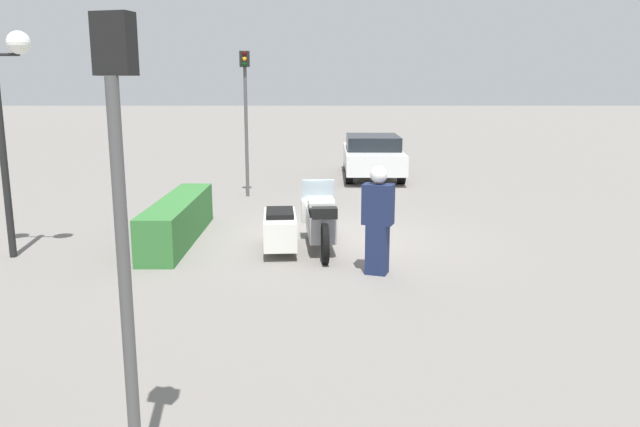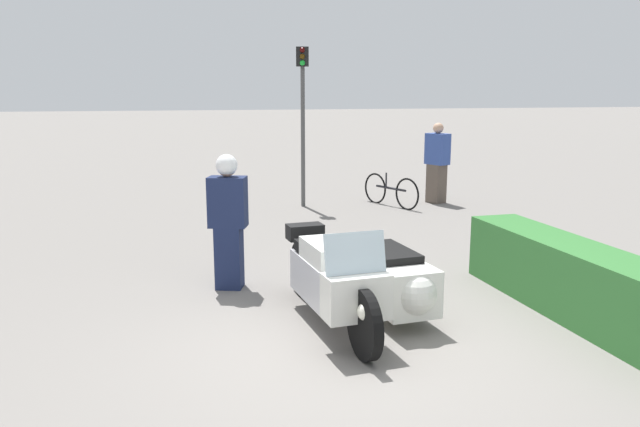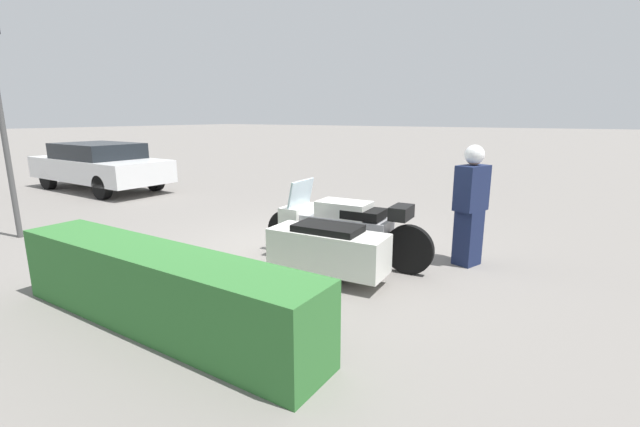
{
  "view_description": "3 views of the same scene",
  "coord_description": "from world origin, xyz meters",
  "px_view_note": "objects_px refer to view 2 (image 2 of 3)",
  "views": [
    {
      "loc": [
        -11.78,
        0.07,
        2.92
      ],
      "look_at": [
        -1.31,
        0.03,
        0.76
      ],
      "focal_mm": 35.0,
      "sensor_mm": 36.0,
      "label": 1
    },
    {
      "loc": [
        5.39,
        -1.74,
        2.47
      ],
      "look_at": [
        -1.56,
        0.13,
        1.06
      ],
      "focal_mm": 35.0,
      "sensor_mm": 36.0,
      "label": 2
    },
    {
      "loc": [
        -3.68,
        5.23,
        2.09
      ],
      "look_at": [
        -0.64,
        0.46,
        0.8
      ],
      "focal_mm": 24.0,
      "sensor_mm": 36.0,
      "label": 3
    }
  ],
  "objects_px": {
    "pedestrian_bystander": "(437,163)",
    "bicycle_parked": "(391,191)",
    "police_motorcycle": "(362,279)",
    "traffic_light_far": "(303,103)",
    "hedge_bush_curbside": "(584,284)",
    "officer_rider": "(228,218)"
  },
  "relations": [
    {
      "from": "officer_rider",
      "to": "pedestrian_bystander",
      "type": "relative_size",
      "value": 0.96
    },
    {
      "from": "officer_rider",
      "to": "hedge_bush_curbside",
      "type": "height_order",
      "value": "officer_rider"
    },
    {
      "from": "officer_rider",
      "to": "traffic_light_far",
      "type": "xyz_separation_m",
      "value": [
        -5.34,
        2.25,
        1.32
      ]
    },
    {
      "from": "police_motorcycle",
      "to": "hedge_bush_curbside",
      "type": "bearing_deg",
      "value": 71.84
    },
    {
      "from": "pedestrian_bystander",
      "to": "bicycle_parked",
      "type": "bearing_deg",
      "value": 163.44
    },
    {
      "from": "hedge_bush_curbside",
      "to": "officer_rider",
      "type": "bearing_deg",
      "value": -120.87
    },
    {
      "from": "traffic_light_far",
      "to": "bicycle_parked",
      "type": "relative_size",
      "value": 2.12
    },
    {
      "from": "police_motorcycle",
      "to": "bicycle_parked",
      "type": "height_order",
      "value": "police_motorcycle"
    },
    {
      "from": "hedge_bush_curbside",
      "to": "pedestrian_bystander",
      "type": "bearing_deg",
      "value": 166.96
    },
    {
      "from": "traffic_light_far",
      "to": "pedestrian_bystander",
      "type": "height_order",
      "value": "traffic_light_far"
    },
    {
      "from": "police_motorcycle",
      "to": "pedestrian_bystander",
      "type": "distance_m",
      "value": 7.72
    },
    {
      "from": "hedge_bush_curbside",
      "to": "pedestrian_bystander",
      "type": "xyz_separation_m",
      "value": [
        -7.18,
        1.66,
        0.49
      ]
    },
    {
      "from": "officer_rider",
      "to": "bicycle_parked",
      "type": "relative_size",
      "value": 1.07
    },
    {
      "from": "traffic_light_far",
      "to": "bicycle_parked",
      "type": "xyz_separation_m",
      "value": [
        0.44,
        1.86,
        -1.89
      ]
    },
    {
      "from": "officer_rider",
      "to": "bicycle_parked",
      "type": "height_order",
      "value": "officer_rider"
    },
    {
      "from": "traffic_light_far",
      "to": "bicycle_parked",
      "type": "distance_m",
      "value": 2.69
    },
    {
      "from": "pedestrian_bystander",
      "to": "bicycle_parked",
      "type": "relative_size",
      "value": 1.12
    },
    {
      "from": "pedestrian_bystander",
      "to": "police_motorcycle",
      "type": "bearing_deg",
      "value": -144.23
    },
    {
      "from": "officer_rider",
      "to": "bicycle_parked",
      "type": "bearing_deg",
      "value": -20.39
    },
    {
      "from": "pedestrian_bystander",
      "to": "bicycle_parked",
      "type": "distance_m",
      "value": 1.28
    },
    {
      "from": "pedestrian_bystander",
      "to": "officer_rider",
      "type": "bearing_deg",
      "value": -159.19
    },
    {
      "from": "officer_rider",
      "to": "police_motorcycle",
      "type": "bearing_deg",
      "value": -121.49
    }
  ]
}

